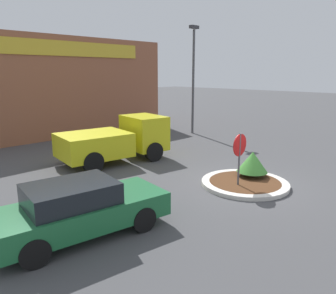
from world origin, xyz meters
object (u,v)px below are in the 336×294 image
(stop_sign, at_px, (240,151))
(light_pole, at_px, (193,73))
(parked_sedan_green, at_px, (79,209))
(utility_truck, at_px, (117,140))

(stop_sign, xyz_separation_m, light_pole, (7.35, 8.43, 2.70))
(parked_sedan_green, relative_size, light_pole, 0.66)
(stop_sign, height_order, utility_truck, stop_sign)
(stop_sign, bearing_deg, utility_truck, 97.03)
(stop_sign, bearing_deg, light_pole, 48.89)
(parked_sedan_green, bearing_deg, utility_truck, 54.23)
(utility_truck, relative_size, light_pole, 0.75)
(parked_sedan_green, distance_m, light_pole, 15.61)
(stop_sign, distance_m, light_pole, 11.51)
(utility_truck, relative_size, parked_sedan_green, 1.12)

